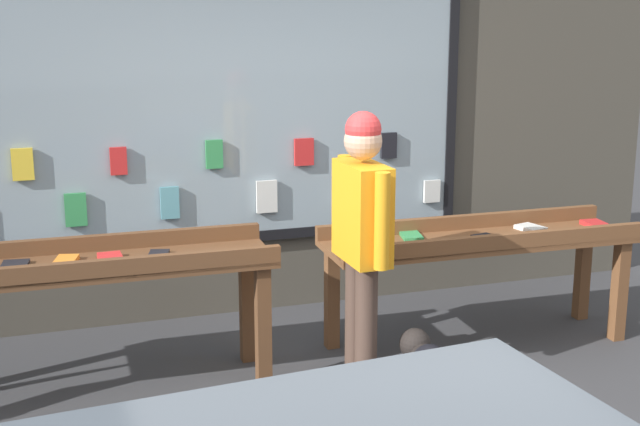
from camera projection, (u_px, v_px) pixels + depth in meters
shopfront_facade at (242, 98)px, 6.83m from camera, size 7.07×0.29×3.41m
display_table_left at (92, 278)px, 5.47m from camera, size 2.25×0.68×0.96m
display_table_right at (479, 250)px, 6.31m from camera, size 2.25×0.68×0.89m
person_browsing at (362, 229)px, 5.46m from camera, size 0.23×0.69×1.79m
small_dog at (427, 361)px, 5.47m from camera, size 0.24×0.61×0.41m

